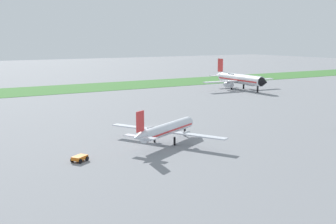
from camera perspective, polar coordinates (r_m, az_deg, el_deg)
The scene contains 5 objects.
ground_plane at distance 91.65m, azimuth -2.35°, elevation -2.10°, with size 600.00×600.00×0.00m, color gray.
grass_taxiway_strip at distance 163.49m, azimuth -15.66°, elevation 2.79°, with size 360.00×28.00×0.08m, color #3D7533.
airplane_foreground_turboprop at distance 77.90m, azimuth -0.22°, elevation -2.27°, with size 18.73×21.53×7.04m.
airplane_parked_jet_far at distance 160.75m, azimuth 9.38°, elevation 4.29°, with size 30.61×30.02×10.82m.
baggage_cart_near_gate at distance 68.31m, azimuth -11.54°, elevation -5.93°, with size 2.95×2.75×0.90m.
Camera 1 is at (-43.16, -78.64, 18.78)m, focal length 46.38 mm.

